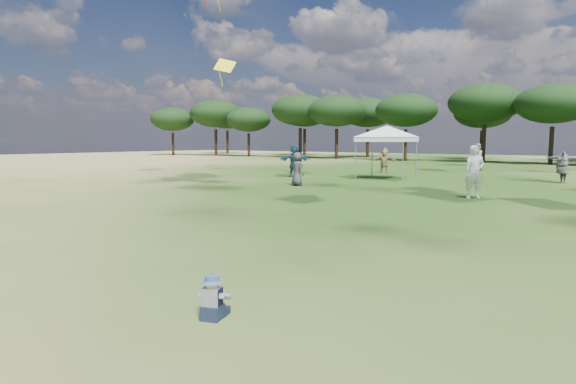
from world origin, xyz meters
name	(u,v)px	position (x,y,z in m)	size (l,w,h in m)	color
tent_left	(387,128)	(-7.23, 22.05, 2.70)	(5.40, 5.40, 3.13)	gray
toddler	(213,299)	(-0.18, 2.17, 0.23)	(0.39, 0.42, 0.52)	#161D33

